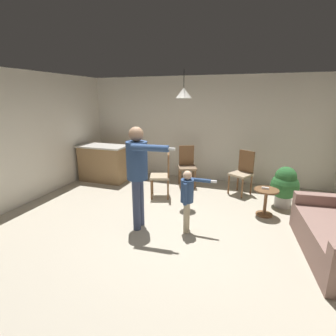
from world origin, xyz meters
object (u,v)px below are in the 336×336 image
(person_adult, at_px, (138,167))
(person_child, at_px, (188,195))
(dining_chair_by_counter, at_px, (163,173))
(side_table_by_couch, at_px, (266,199))
(dining_chair_centre_back, at_px, (243,171))
(potted_plant_corner, at_px, (285,185))
(spare_remote_on_table, at_px, (265,188))
(dining_chair_near_wall, at_px, (187,164))
(kitchen_counter, at_px, (104,163))

(person_adult, distance_m, person_child, 0.92)
(person_child, relative_size, dining_chair_by_counter, 1.05)
(side_table_by_couch, xyz_separation_m, dining_chair_by_counter, (-2.14, 0.26, 0.22))
(person_child, relative_size, dining_chair_centre_back, 1.05)
(side_table_by_couch, distance_m, person_child, 1.66)
(person_child, bearing_deg, potted_plant_corner, 135.03)
(dining_chair_centre_back, relative_size, potted_plant_corner, 1.19)
(person_adult, xyz_separation_m, dining_chair_by_counter, (-0.09, 1.45, -0.53))
(dining_chair_centre_back, relative_size, spare_remote_on_table, 7.69)
(dining_chair_near_wall, xyz_separation_m, dining_chair_centre_back, (1.36, -0.16, 0.00))
(kitchen_counter, relative_size, dining_chair_near_wall, 1.26)
(kitchen_counter, height_order, spare_remote_on_table, kitchen_counter)
(kitchen_counter, relative_size, person_adult, 0.73)
(kitchen_counter, bearing_deg, side_table_by_couch, -12.04)
(person_adult, distance_m, potted_plant_corner, 3.03)
(dining_chair_near_wall, bearing_deg, dining_chair_by_counter, 50.88)
(dining_chair_near_wall, bearing_deg, spare_remote_on_table, 124.62)
(kitchen_counter, distance_m, person_adult, 2.92)
(dining_chair_by_counter, xyz_separation_m, dining_chair_centre_back, (1.65, 0.78, 0.00))
(side_table_by_couch, relative_size, dining_chair_centre_back, 0.52)
(side_table_by_couch, bearing_deg, spare_remote_on_table, 162.00)
(side_table_by_couch, bearing_deg, person_child, -139.34)
(person_adult, xyz_separation_m, spare_remote_on_table, (2.02, 1.19, -0.54))
(dining_chair_centre_back, height_order, spare_remote_on_table, dining_chair_centre_back)
(kitchen_counter, xyz_separation_m, dining_chair_centre_back, (3.55, 0.19, 0.07))
(side_table_by_couch, height_order, dining_chair_near_wall, dining_chair_near_wall)
(person_child, distance_m, spare_remote_on_table, 1.62)
(kitchen_counter, bearing_deg, dining_chair_centre_back, 2.98)
(dining_chair_by_counter, bearing_deg, person_child, -164.55)
(person_adult, bearing_deg, side_table_by_couch, 115.93)
(dining_chair_by_counter, height_order, dining_chair_centre_back, same)
(person_adult, bearing_deg, person_child, 94.41)
(person_child, bearing_deg, dining_chair_near_wall, -165.07)
(dining_chair_centre_back, bearing_deg, potted_plant_corner, 179.68)
(person_adult, relative_size, dining_chair_centre_back, 1.73)
(side_table_by_couch, xyz_separation_m, person_child, (-1.24, -1.06, 0.33))
(kitchen_counter, relative_size, potted_plant_corner, 1.49)
(dining_chair_by_counter, xyz_separation_m, dining_chair_near_wall, (0.29, 0.94, 0.00))
(person_adult, relative_size, potted_plant_corner, 2.05)
(dining_chair_by_counter, height_order, spare_remote_on_table, dining_chair_by_counter)
(kitchen_counter, height_order, dining_chair_by_counter, dining_chair_by_counter)
(potted_plant_corner, bearing_deg, person_adult, -144.29)
(dining_chair_by_counter, height_order, dining_chair_near_wall, same)
(dining_chair_by_counter, bearing_deg, side_table_by_couch, -115.79)
(person_child, distance_m, dining_chair_by_counter, 1.61)
(side_table_by_couch, distance_m, person_adult, 2.48)
(potted_plant_corner, bearing_deg, kitchen_counter, 175.91)
(person_child, distance_m, potted_plant_corner, 2.28)
(spare_remote_on_table, bearing_deg, dining_chair_near_wall, 146.70)
(potted_plant_corner, distance_m, spare_remote_on_table, 0.67)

